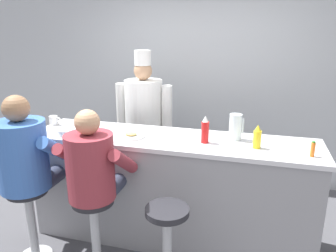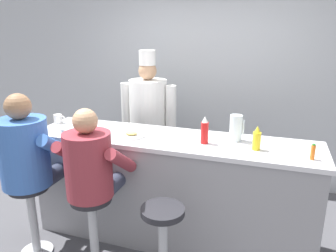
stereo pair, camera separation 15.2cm
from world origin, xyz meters
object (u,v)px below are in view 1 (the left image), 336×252
water_pitcher_clear (235,127)px  cook_in_whites_near (144,118)px  diner_seated_blue (26,159)px  empty_stool_round (167,235)px  breakfast_plate (131,136)px  mustard_bottle_yellow (257,137)px  ketchup_bottle_red (205,130)px  hot_sauce_bottle_orange (313,149)px  coffee_mug_white (54,120)px  cereal_bowl (67,132)px  diner_seated_maroon (93,172)px

water_pitcher_clear → cook_in_whites_near: 1.34m
diner_seated_blue → empty_stool_round: size_ratio=2.16×
breakfast_plate → mustard_bottle_yellow: bearing=0.7°
ketchup_bottle_red → water_pitcher_clear: size_ratio=1.03×
water_pitcher_clear → cook_in_whites_near: bearing=147.8°
hot_sauce_bottle_orange → coffee_mug_white: size_ratio=0.94×
hot_sauce_bottle_orange → ketchup_bottle_red: bearing=173.4°
hot_sauce_bottle_orange → diner_seated_blue: diner_seated_blue is taller
hot_sauce_bottle_orange → cook_in_whites_near: cook_in_whites_near is taller
ketchup_bottle_red → cook_in_whites_near: cook_in_whites_near is taller
hot_sauce_bottle_orange → coffee_mug_white: (-2.46, 0.23, -0.01)m
ketchup_bottle_red → cereal_bowl: 1.29m
hot_sauce_bottle_orange → water_pitcher_clear: bearing=157.4°
hot_sauce_bottle_orange → diner_seated_maroon: (-1.67, -0.45, -0.19)m
cereal_bowl → diner_seated_maroon: (0.47, -0.41, -0.16)m
cereal_bowl → water_pitcher_clear: bearing=10.9°
cereal_bowl → coffee_mug_white: coffee_mug_white is taller
mustard_bottle_yellow → hot_sauce_bottle_orange: 0.43m
diner_seated_maroon → mustard_bottle_yellow: bearing=23.1°
empty_stool_round → cook_in_whites_near: 1.68m
diner_seated_maroon → empty_stool_round: bearing=-2.9°
cereal_bowl → hot_sauce_bottle_orange: bearing=1.0°
mustard_bottle_yellow → empty_stool_round: 1.08m
mustard_bottle_yellow → diner_seated_maroon: 1.38m
cereal_bowl → cook_in_whites_near: size_ratio=0.10×
coffee_mug_white → diner_seated_maroon: 1.06m
mustard_bottle_yellow → coffee_mug_white: size_ratio=1.52×
coffee_mug_white → breakfast_plate: bearing=-10.0°
mustard_bottle_yellow → water_pitcher_clear: bearing=137.9°
mustard_bottle_yellow → ketchup_bottle_red: bearing=177.6°
breakfast_plate → cereal_bowl: size_ratio=1.48×
ketchup_bottle_red → mustard_bottle_yellow: ketchup_bottle_red is taller
ketchup_bottle_red → diner_seated_blue: size_ratio=0.16×
cereal_bowl → diner_seated_maroon: 0.65m
breakfast_plate → diner_seated_maroon: 0.55m
ketchup_bottle_red → hot_sauce_bottle_orange: ketchup_bottle_red is taller
diner_seated_blue → mustard_bottle_yellow: bearing=15.7°
hot_sauce_bottle_orange → diner_seated_maroon: diner_seated_maroon is taller
ketchup_bottle_red → cook_in_whites_near: bearing=135.4°
cereal_bowl → empty_stool_round: (1.10, -0.44, -0.61)m
cereal_bowl → diner_seated_maroon: diner_seated_maroon is taller
ketchup_bottle_red → mustard_bottle_yellow: size_ratio=1.19×
cereal_bowl → diner_seated_blue: size_ratio=0.11×
diner_seated_maroon → hot_sauce_bottle_orange: bearing=15.1°
coffee_mug_white → diner_seated_blue: size_ratio=0.09×
water_pitcher_clear → cook_in_whites_near: cook_in_whites_near is taller
breakfast_plate → hot_sauce_bottle_orange: bearing=-2.5°
ketchup_bottle_red → diner_seated_maroon: size_ratio=0.17×
mustard_bottle_yellow → breakfast_plate: mustard_bottle_yellow is taller
ketchup_bottle_red → cook_in_whites_near: (-0.87, 0.86, -0.18)m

